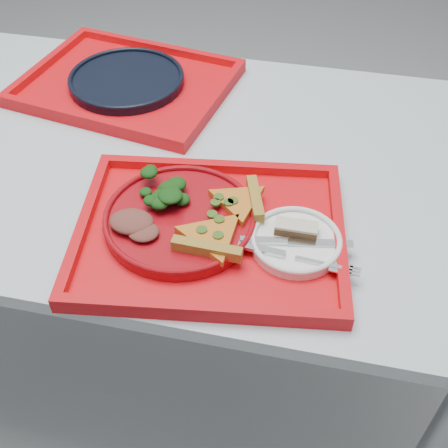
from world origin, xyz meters
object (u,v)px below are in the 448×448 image
(tray_main, at_px, (210,235))
(dessert_bar, at_px, (296,228))
(navy_plate, at_px, (127,81))
(dinner_plate, at_px, (180,220))
(tray_far, at_px, (127,86))

(tray_main, xyz_separation_m, dessert_bar, (0.14, 0.02, 0.03))
(navy_plate, height_order, dessert_bar, dessert_bar)
(dessert_bar, bearing_deg, dinner_plate, -178.40)
(tray_main, bearing_deg, dinner_plate, 161.84)
(navy_plate, bearing_deg, tray_far, 0.00)
(tray_far, height_order, dinner_plate, dinner_plate)
(tray_main, height_order, navy_plate, navy_plate)
(dessert_bar, bearing_deg, tray_far, 136.84)
(tray_far, height_order, navy_plate, navy_plate)
(dinner_plate, bearing_deg, navy_plate, 120.14)
(tray_far, distance_m, dinner_plate, 0.47)
(tray_far, distance_m, navy_plate, 0.01)
(tray_main, xyz_separation_m, tray_far, (-0.29, 0.42, 0.00))
(tray_main, bearing_deg, tray_far, 117.05)
(tray_main, height_order, dinner_plate, dinner_plate)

